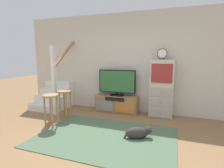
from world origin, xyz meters
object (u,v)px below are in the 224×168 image
Objects in this scene: bar_stool_near at (51,103)px; dog at (139,133)px; side_cabinet at (162,89)px; desk_clock at (162,54)px; bar_stool_far at (65,98)px; television at (117,82)px; media_console at (117,104)px.

bar_stool_near is 1.41× the size of dog.
desk_clock is (-0.02, -0.01, 0.86)m from side_cabinet.
bar_stool_far is at bearing 92.01° from bar_stool_near.
television is at bearing 43.60° from bar_stool_far.
desk_clock is at bearing 79.52° from dog.
bar_stool_near reaches higher than bar_stool_far.
bar_stool_near is 1.02× the size of bar_stool_far.
desk_clock is 0.38× the size of bar_stool_near.
television is 1.86m from dog.
media_console is 1.15× the size of television.
bar_stool_far reaches higher than media_console.
dog is at bearing -58.10° from television.
desk_clock reaches higher than dog.
desk_clock is at bearing 34.49° from bar_stool_near.
dog is (-0.26, -1.43, -1.47)m from desk_clock.
side_cabinet is at bearing 0.49° from media_console.
media_console is at bearing -90.00° from television.
bar_stool_far is at bearing -136.40° from television.
television is 1.39m from desk_clock.
bar_stool_far is at bearing 165.99° from dog.
dog is (1.93, -0.48, -0.41)m from bar_stool_far.
dog is at bearing -101.15° from side_cabinet.
television is at bearing 178.60° from desk_clock.
bar_stool_near reaches higher than media_console.
media_console is 4.41× the size of desk_clock.
media_console is 1.83m from bar_stool_near.
desk_clock is at bearing -0.23° from media_console.
television is at bearing 179.34° from side_cabinet.
dog is (-0.28, -1.44, -0.61)m from side_cabinet.
television reaches higher than dog.
bar_stool_far is 2.03m from dog.
side_cabinet is 2.42m from bar_stool_far.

